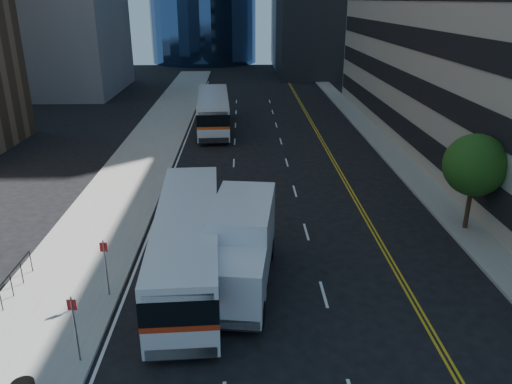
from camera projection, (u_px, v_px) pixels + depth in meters
The scene contains 7 objects.
ground at pixel (319, 324), 18.99m from camera, with size 160.00×160.00×0.00m, color black.
sidewalk_west at pixel (152, 145), 41.98m from camera, with size 5.00×90.00×0.15m, color gray.
sidewalk_east at pixel (381, 143), 42.49m from camera, with size 2.00×90.00×0.15m, color gray.
street_tree at pixel (475, 165), 25.36m from camera, with size 3.20×3.20×5.10m.
bus_front at pixel (188, 242), 21.67m from camera, with size 3.24×12.13×3.10m.
bus_rear at pixel (214, 111), 46.68m from camera, with size 3.34×12.64×3.23m.
box_truck at pixel (240, 246), 20.97m from camera, with size 3.37×7.50×3.47m.
Camera 1 is at (-2.85, -15.81, 11.55)m, focal length 35.00 mm.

